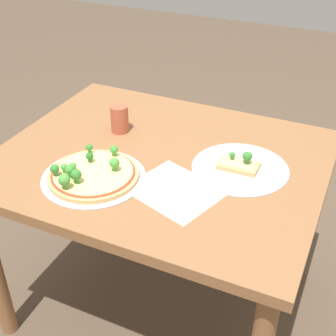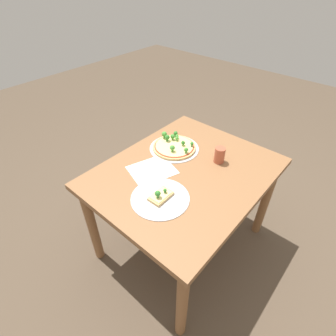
{
  "view_description": "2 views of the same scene",
  "coord_description": "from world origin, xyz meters",
  "px_view_note": "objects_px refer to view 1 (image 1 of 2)",
  "views": [
    {
      "loc": [
        -0.57,
        1.18,
        1.52
      ],
      "look_at": [
        -0.06,
        0.08,
        0.72
      ],
      "focal_mm": 50.0,
      "sensor_mm": 36.0,
      "label": 1
    },
    {
      "loc": [
        -0.96,
        -0.7,
        1.68
      ],
      "look_at": [
        -0.06,
        0.08,
        0.72
      ],
      "focal_mm": 28.0,
      "sensor_mm": 36.0,
      "label": 2
    }
  ],
  "objects_px": {
    "pizza_tray_whole": "(92,174)",
    "drinking_cup": "(120,119)",
    "dining_table": "(160,180)",
    "pizza_tray_slice": "(240,166)"
  },
  "relations": [
    {
      "from": "drinking_cup",
      "to": "pizza_tray_whole",
      "type": "bearing_deg",
      "value": 103.2
    },
    {
      "from": "drinking_cup",
      "to": "pizza_tray_slice",
      "type": "bearing_deg",
      "value": 172.91
    },
    {
      "from": "pizza_tray_whole",
      "to": "pizza_tray_slice",
      "type": "distance_m",
      "value": 0.47
    },
    {
      "from": "dining_table",
      "to": "pizza_tray_slice",
      "type": "xyz_separation_m",
      "value": [
        -0.26,
        -0.04,
        0.1
      ]
    },
    {
      "from": "pizza_tray_slice",
      "to": "drinking_cup",
      "type": "relative_size",
      "value": 3.09
    },
    {
      "from": "pizza_tray_slice",
      "to": "pizza_tray_whole",
      "type": "bearing_deg",
      "value": 31.18
    },
    {
      "from": "pizza_tray_whole",
      "to": "drinking_cup",
      "type": "distance_m",
      "value": 0.31
    },
    {
      "from": "pizza_tray_whole",
      "to": "pizza_tray_slice",
      "type": "relative_size",
      "value": 1.04
    },
    {
      "from": "pizza_tray_whole",
      "to": "pizza_tray_slice",
      "type": "xyz_separation_m",
      "value": [
        -0.4,
        -0.24,
        -0.01
      ]
    },
    {
      "from": "pizza_tray_slice",
      "to": "drinking_cup",
      "type": "distance_m",
      "value": 0.47
    }
  ]
}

